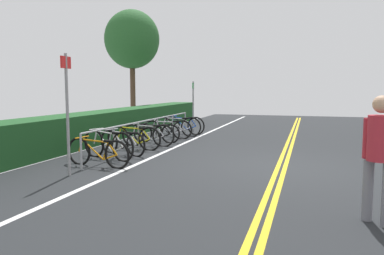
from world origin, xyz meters
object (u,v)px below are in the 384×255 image
Objects in this scene: bicycle_4 at (148,135)px; bicycle_5 at (157,133)px; sign_post_near at (67,104)px; bicycle_6 at (167,130)px; pedestrian at (379,151)px; bicycle_1 at (108,145)px; bicycle_3 at (134,138)px; bicycle_0 at (98,152)px; sign_post_far at (193,101)px; bicycle_8 at (184,125)px; bike_rack at (148,126)px; bicycle_2 at (122,143)px; tree_mid at (132,40)px; bicycle_7 at (177,127)px.

bicycle_4 is 1.06× the size of bicycle_5.
sign_post_near is at bearing -179.07° from bicycle_4.
bicycle_4 is 1.01× the size of bicycle_6.
bicycle_1 is at bearing 61.73° from pedestrian.
bicycle_3 is 1.02× the size of pedestrian.
sign_post_far is (7.45, -0.04, 0.93)m from bicycle_0.
bicycle_1 is at bearing 178.16° from bicycle_8.
bike_rack is 0.80m from bicycle_5.
bicycle_3 is at bearing 4.62° from bicycle_2.
bicycle_2 is at bearing -155.97° from tree_mid.
sign_post_far is at bearing -2.30° from bicycle_2.
bicycle_0 is (-3.27, -0.15, -0.29)m from bike_rack.
pedestrian is at bearing -133.67° from bicycle_4.
sign_post_near is at bearing 179.95° from bicycle_7.
bicycle_6 is (1.67, -0.00, -0.01)m from bicycle_4.
bicycle_7 is (4.81, -0.17, -0.00)m from bicycle_1.
bicycle_7 is at bearing -4.98° from bicycle_6.
bicycle_4 is (3.20, 0.13, 0.02)m from bicycle_0.
bicycle_0 is at bearing -177.36° from bike_rack.
bicycle_1 reaches higher than bicycle_4.
bicycle_8 is 1.33m from sign_post_far.
bicycle_3 is at bearing 176.84° from bicycle_6.
bike_rack is 4.40× the size of bicycle_6.
sign_post_near reaches higher than bicycle_0.
sign_post_near is (-7.49, 0.01, 1.14)m from bicycle_8.
bicycle_5 is (0.74, 0.03, -0.30)m from bike_rack.
bicycle_8 is 7.57m from sign_post_near.
bicycle_0 is at bearing -165.43° from bicycle_1.
bicycle_6 is 0.99× the size of pedestrian.
bike_rack reaches higher than bicycle_5.
pedestrian is (-5.40, -5.66, 0.64)m from bicycle_4.
sign_post_far reaches higher than bicycle_6.
bike_rack is 4.23× the size of bicycle_8.
bicycle_2 is 0.96× the size of bicycle_4.
bicycle_4 is 7.85m from pedestrian.
sign_post_far is (2.59, -0.17, 0.92)m from bicycle_6.
bicycle_0 reaches higher than bicycle_5.
bicycle_2 is at bearing 178.10° from bicycle_7.
bicycle_6 is (3.98, -0.10, -0.03)m from bicycle_1.
bicycle_4 is at bearing 177.65° from sign_post_far.
bicycle_0 is 0.70× the size of sign_post_near.
sign_post_far is (3.45, -0.22, 0.94)m from bicycle_5.
bicycle_1 is 11.20m from tree_mid.
bicycle_5 is at bearing -3.09° from bicycle_3.
bike_rack is at bearing -177.70° from bicycle_5.
sign_post_far is at bearing -0.32° from bicycle_0.
bicycle_5 is (0.81, 0.05, -0.03)m from bicycle_4.
sign_post_far is (8.46, -0.11, -0.23)m from sign_post_near.
sign_post_near reaches higher than bicycle_7.
bicycle_8 is at bearing -1.68° from bicycle_2.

